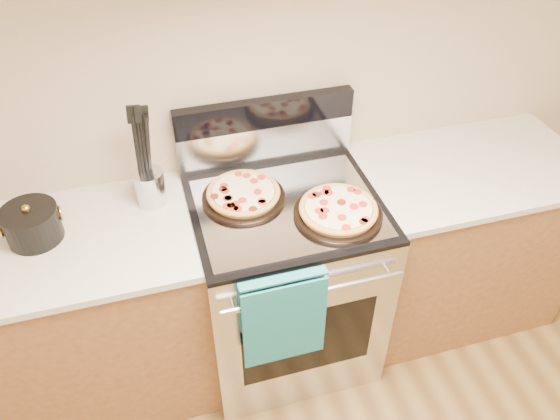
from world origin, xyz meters
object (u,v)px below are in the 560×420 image
object	(u,v)px
pepperoni_pizza_back	(243,194)
saucepan	(33,226)
utensil_crock	(150,188)
pepperoni_pizza_front	(338,211)
range_body	(285,283)

from	to	relation	value
pepperoni_pizza_back	saucepan	size ratio (longest dim) A/B	1.65
utensil_crock	saucepan	world-z (taller)	utensil_crock
pepperoni_pizza_back	pepperoni_pizza_front	distance (m)	0.38
utensil_crock	range_body	bearing A→B (deg)	-18.50
pepperoni_pizza_back	utensil_crock	xyz separation A→B (m)	(-0.35, 0.10, 0.04)
range_body	utensil_crock	size ratio (longest dim) A/B	6.09
utensil_crock	pepperoni_pizza_back	bearing A→B (deg)	-15.86
pepperoni_pizza_front	saucepan	xyz separation A→B (m)	(-1.12, 0.21, 0.02)
pepperoni_pizza_front	range_body	bearing A→B (deg)	143.04
pepperoni_pizza_front	utensil_crock	xyz separation A→B (m)	(-0.68, 0.30, 0.04)
pepperoni_pizza_front	utensil_crock	size ratio (longest dim) A/B	2.30
saucepan	pepperoni_pizza_back	bearing A→B (deg)	-0.71
range_body	pepperoni_pizza_front	size ratio (longest dim) A/B	2.64
range_body	utensil_crock	bearing A→B (deg)	161.50
pepperoni_pizza_front	saucepan	size ratio (longest dim) A/B	1.70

